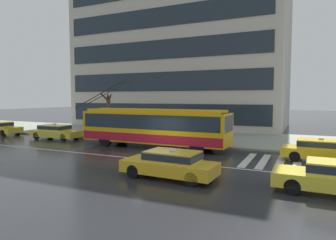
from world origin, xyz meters
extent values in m
plane|color=#242528|center=(0.00, 0.00, 0.00)|extent=(160.00, 160.00, 0.00)
cube|color=gray|center=(0.00, 9.51, 0.07)|extent=(80.00, 10.00, 0.14)
cube|color=beige|center=(5.45, 1.26, 0.00)|extent=(0.44, 4.40, 0.01)
cube|color=beige|center=(6.35, 1.26, 0.00)|extent=(0.44, 4.40, 0.01)
cube|color=beige|center=(7.25, 1.26, 0.00)|extent=(0.44, 4.40, 0.01)
cube|color=beige|center=(8.15, 1.26, 0.00)|extent=(0.44, 4.40, 0.01)
cube|color=silver|center=(0.00, -1.20, 0.00)|extent=(72.00, 0.14, 0.01)
cube|color=#E8A80C|center=(-1.75, 2.91, 1.53)|extent=(11.35, 2.62, 2.23)
cube|color=#E5A20D|center=(-1.75, 2.91, 2.75)|extent=(10.66, 2.36, 0.20)
cube|color=#1E2833|center=(-1.75, 2.91, 1.98)|extent=(10.89, 2.64, 1.03)
cube|color=#AE172A|center=(-1.75, 2.91, 0.82)|extent=(11.23, 2.64, 0.62)
cube|color=#1E2833|center=(3.86, 2.85, 1.98)|extent=(0.14, 2.19, 1.11)
cube|color=black|center=(3.71, 2.85, 2.55)|extent=(0.18, 1.90, 0.28)
cylinder|color=black|center=(-6.51, 3.32, 3.95)|extent=(5.04, 0.12, 2.25)
cylinder|color=black|center=(-6.52, 2.62, 3.95)|extent=(5.04, 0.12, 2.25)
cylinder|color=black|center=(2.11, 3.97, 0.52)|extent=(1.04, 0.31, 1.04)
cylinder|color=black|center=(2.09, 1.78, 0.52)|extent=(1.04, 0.31, 1.04)
cylinder|color=black|center=(-5.36, 4.05, 0.52)|extent=(1.04, 0.31, 1.04)
cylinder|color=black|center=(-5.38, 1.86, 0.52)|extent=(1.04, 0.31, 1.04)
cube|color=yellow|center=(9.54, 2.65, 0.51)|extent=(4.66, 1.89, 0.55)
cube|color=yellow|center=(9.35, 2.65, 1.02)|extent=(2.53, 1.60, 0.48)
cube|color=#1E2833|center=(9.35, 2.65, 1.05)|extent=(2.57, 1.62, 0.31)
cube|color=silver|center=(9.35, 2.65, 1.33)|extent=(0.28, 0.16, 0.12)
cylinder|color=black|center=(8.02, 3.48, 0.31)|extent=(0.62, 0.21, 0.62)
cylinder|color=black|center=(8.00, 1.87, 0.31)|extent=(0.62, 0.21, 0.62)
cube|color=gold|center=(2.86, -4.33, 0.51)|extent=(4.48, 1.97, 0.55)
cube|color=gold|center=(3.04, -4.33, 1.02)|extent=(2.45, 1.63, 0.48)
cube|color=#1E2833|center=(3.04, -4.33, 1.05)|extent=(2.49, 1.65, 0.31)
cube|color=silver|center=(3.04, -4.33, 1.33)|extent=(0.29, 0.17, 0.12)
cylinder|color=black|center=(1.37, -5.05, 0.31)|extent=(0.63, 0.23, 0.62)
cylinder|color=black|center=(1.44, -3.47, 0.31)|extent=(0.63, 0.23, 0.62)
cylinder|color=black|center=(4.28, -5.18, 0.31)|extent=(0.63, 0.23, 0.62)
cylinder|color=black|center=(4.35, -3.60, 0.31)|extent=(0.63, 0.23, 0.62)
cube|color=gold|center=(-11.76, 3.18, 0.51)|extent=(4.72, 1.96, 0.55)
cube|color=yellow|center=(-11.95, 3.18, 1.02)|extent=(2.57, 1.64, 0.48)
cube|color=#1E2833|center=(-11.95, 3.18, 1.05)|extent=(2.62, 1.66, 0.31)
cube|color=silver|center=(-11.95, 3.18, 1.33)|extent=(0.29, 0.17, 0.12)
cylinder|color=black|center=(-10.25, 4.04, 0.31)|extent=(0.63, 0.22, 0.62)
cylinder|color=black|center=(-10.19, 2.43, 0.31)|extent=(0.63, 0.22, 0.62)
cylinder|color=black|center=(-13.32, 3.93, 0.31)|extent=(0.63, 0.22, 0.62)
cylinder|color=black|center=(-13.27, 2.33, 0.31)|extent=(0.63, 0.22, 0.62)
cube|color=yellow|center=(-19.44, 3.28, 0.51)|extent=(4.60, 1.85, 0.55)
cylinder|color=black|center=(-17.95, 4.09, 0.31)|extent=(0.62, 0.21, 0.62)
cylinder|color=black|center=(-17.92, 2.51, 0.31)|extent=(0.62, 0.21, 0.62)
cylinder|color=black|center=(8.13, -4.52, 0.31)|extent=(0.62, 0.21, 0.62)
cylinder|color=black|center=(8.16, -2.95, 0.31)|extent=(0.62, 0.21, 0.62)
cylinder|color=#484C42|center=(-4.21, 5.95, 0.57)|extent=(0.14, 0.14, 0.86)
cylinder|color=#484C42|center=(-4.19, 6.11, 0.57)|extent=(0.14, 0.14, 0.86)
cylinder|color=#583F4C|center=(-4.20, 6.03, 1.31)|extent=(0.40, 0.40, 0.61)
sphere|color=#E2B779|center=(-4.20, 6.03, 1.73)|extent=(0.24, 0.24, 0.24)
cone|color=#2C4DA0|center=(-4.22, 5.91, 2.03)|extent=(1.42, 1.42, 0.28)
cylinder|color=#333333|center=(-4.22, 5.91, 1.50)|extent=(0.02, 0.02, 0.79)
cylinder|color=black|center=(-0.33, 6.13, 0.54)|extent=(0.14, 0.14, 0.79)
cylinder|color=black|center=(-0.48, 6.17, 0.54)|extent=(0.14, 0.14, 0.79)
cylinder|color=maroon|center=(-0.40, 6.15, 1.23)|extent=(0.44, 0.44, 0.58)
sphere|color=tan|center=(-0.40, 6.15, 1.63)|extent=(0.23, 0.23, 0.23)
cylinder|color=#242547|center=(-6.51, 5.66, 0.57)|extent=(0.14, 0.14, 0.85)
cylinder|color=#242547|center=(-6.49, 5.50, 0.57)|extent=(0.14, 0.14, 0.85)
cylinder|color=gray|center=(-6.50, 5.58, 1.27)|extent=(0.39, 0.39, 0.56)
sphere|color=#DC9889|center=(-6.50, 5.58, 1.66)|extent=(0.21, 0.21, 0.21)
cone|color=gold|center=(-6.49, 5.46, 1.94)|extent=(1.33, 1.33, 0.30)
cylinder|color=#333333|center=(-6.49, 5.46, 1.43)|extent=(0.02, 0.02, 0.72)
cylinder|color=#2C3646|center=(1.82, 5.18, 0.57)|extent=(0.14, 0.14, 0.87)
cylinder|color=#2C3646|center=(1.98, 5.20, 0.57)|extent=(0.14, 0.14, 0.87)
cylinder|color=maroon|center=(1.90, 5.19, 1.29)|extent=(0.41, 0.41, 0.58)
sphere|color=#E49170|center=(1.90, 5.19, 1.69)|extent=(0.22, 0.22, 0.22)
cone|color=red|center=(1.78, 5.17, 1.98)|extent=(1.29, 1.29, 0.28)
cylinder|color=#333333|center=(1.78, 5.17, 1.47)|extent=(0.02, 0.02, 0.74)
cylinder|color=brown|center=(-9.09, 7.36, 1.98)|extent=(0.36, 0.36, 3.69)
cylinder|color=brown|center=(-8.73, 7.08, 3.55)|extent=(0.91, 0.76, 1.00)
cylinder|color=brown|center=(-8.88, 7.06, 3.72)|extent=(0.60, 0.78, 0.69)
cylinder|color=brown|center=(-9.20, 6.91, 3.76)|extent=(0.41, 1.04, 0.87)
cube|color=#B9B4A8|center=(-6.61, 21.01, 10.67)|extent=(26.02, 14.87, 21.35)
cube|color=#1E2833|center=(-6.61, 13.54, 1.96)|extent=(24.46, 0.06, 2.13)
cube|color=#1E2833|center=(-6.61, 13.54, 5.51)|extent=(24.46, 0.06, 2.13)
cube|color=#1E2833|center=(-6.61, 13.54, 9.07)|extent=(24.46, 0.06, 2.13)
cube|color=#1E2833|center=(-6.61, 13.54, 12.63)|extent=(24.46, 0.06, 2.13)
camera|label=1|loc=(8.51, -16.61, 3.70)|focal=31.81mm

